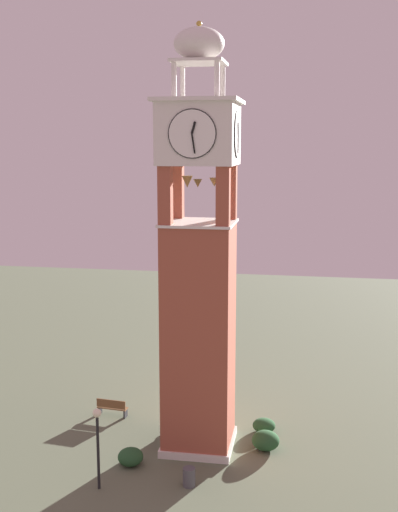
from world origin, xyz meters
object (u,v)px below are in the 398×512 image
at_px(park_bench, 112,407).
at_px(trash_bin, 189,477).
at_px(clock_tower, 199,279).
at_px(lamp_post, 98,433).

relative_size(park_bench, trash_bin, 2.05).
distance_m(park_bench, trash_bin, 8.01).
relative_size(clock_tower, park_bench, 11.68).
xyz_separation_m(clock_tower, trash_bin, (3.66, 0.21, -7.64)).
bearing_deg(trash_bin, clock_tower, -176.67).
bearing_deg(park_bench, clock_tower, 64.33).
distance_m(park_bench, lamp_post, 7.35).
bearing_deg(park_bench, trash_bin, 40.74).
height_order(park_bench, lamp_post, lamp_post).
xyz_separation_m(clock_tower, lamp_post, (4.49, -3.41, -5.59)).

